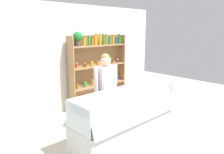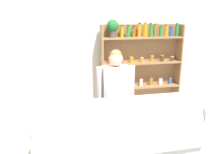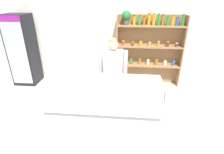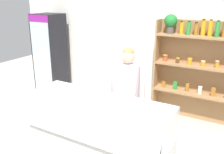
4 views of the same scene
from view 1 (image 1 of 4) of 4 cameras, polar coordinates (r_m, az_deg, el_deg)
ground_plane at (r=4.25m, az=1.30°, el=-17.01°), size 12.00×12.00×0.00m
back_wall at (r=5.52m, az=-14.61°, el=4.36°), size 6.80×0.10×2.70m
shelving_unit at (r=5.94m, az=-4.12°, el=3.28°), size 1.78×0.29×2.02m
deli_display_case at (r=4.15m, az=3.38°, el=-12.94°), size 2.08×0.74×1.01m
shop_clerk at (r=4.45m, az=-1.55°, el=-2.39°), size 0.60×0.25×1.61m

